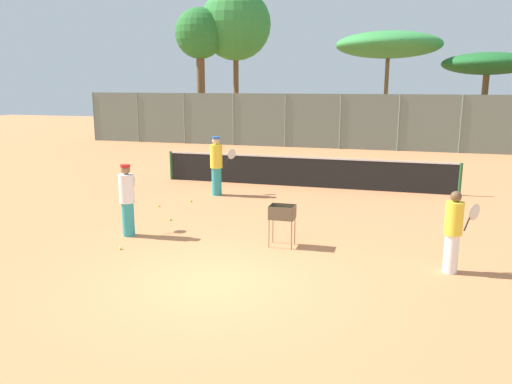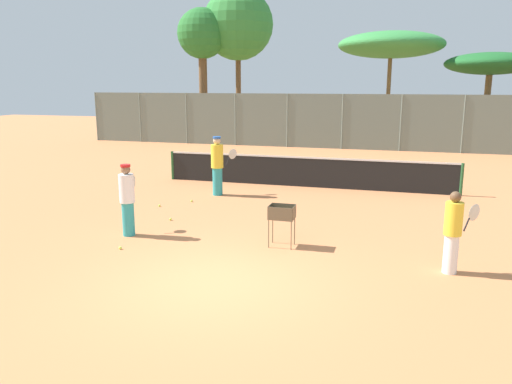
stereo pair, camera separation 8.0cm
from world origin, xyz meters
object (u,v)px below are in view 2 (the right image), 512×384
object	(u,v)px
tennis_net	(306,171)
player_red_cap	(453,231)
player_yellow_shirt	(127,199)
parked_car	(512,135)
player_white_outfit	(217,165)
ball_cart	(282,216)

from	to	relation	value
tennis_net	player_red_cap	world-z (taller)	player_red_cap
player_yellow_shirt	parked_car	distance (m)	24.48
player_red_cap	player_white_outfit	bearing A→B (deg)	101.55
player_white_outfit	tennis_net	bearing A→B (deg)	-6.35
tennis_net	parked_car	bearing A→B (deg)	57.39
ball_cart	parked_car	bearing A→B (deg)	67.91
tennis_net	ball_cart	xyz separation A→B (m)	(0.70, -6.59, 0.15)
ball_cart	parked_car	world-z (taller)	parked_car
player_yellow_shirt	ball_cart	world-z (taller)	player_yellow_shirt
ball_cart	parked_car	size ratio (longest dim) A/B	0.22
player_red_cap	ball_cart	world-z (taller)	player_red_cap
ball_cart	player_white_outfit	bearing A→B (deg)	125.35
player_red_cap	player_yellow_shirt	distance (m)	7.21
player_white_outfit	ball_cart	size ratio (longest dim) A/B	2.03
tennis_net	player_white_outfit	world-z (taller)	player_white_outfit
parked_car	player_red_cap	bearing A→B (deg)	-103.06
player_white_outfit	player_red_cap	world-z (taller)	player_white_outfit
player_red_cap	ball_cart	size ratio (longest dim) A/B	1.71
player_white_outfit	ball_cart	distance (m)	5.54
player_white_outfit	player_yellow_shirt	world-z (taller)	player_white_outfit
tennis_net	player_yellow_shirt	xyz separation A→B (m)	(-3.01, -6.82, 0.34)
tennis_net	player_red_cap	size ratio (longest dim) A/B	6.42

